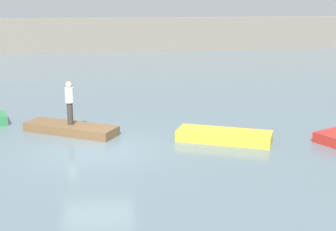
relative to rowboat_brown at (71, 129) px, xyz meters
The scene contains 5 objects.
ground_plane 2.52m from the rowboat_brown, 66.99° to the right, with size 120.00×120.00×0.00m, color slate.
embankment_wall 25.84m from the rowboat_brown, 87.82° to the left, with size 80.00×1.20×2.91m, color gray.
rowboat_brown is the anchor object (origin of this frame).
rowboat_yellow 5.94m from the rowboat_brown, 18.06° to the right, with size 3.44×1.16×0.39m, color gold.
person_white_shirt 1.12m from the rowboat_brown, behind, with size 0.32×0.32×1.69m.
Camera 1 is at (0.22, -16.73, 5.48)m, focal length 53.62 mm.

